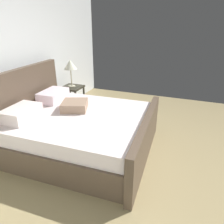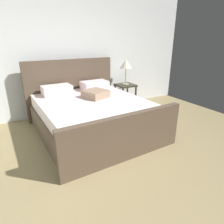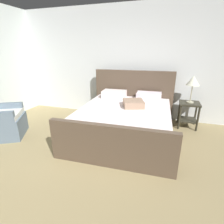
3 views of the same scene
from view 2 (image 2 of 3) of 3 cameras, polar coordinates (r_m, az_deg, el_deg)
ground_plane at (r=2.59m, az=8.13°, el=-19.82°), size 6.33×5.70×0.02m
wall_back at (r=4.63m, az=-13.94°, el=16.71°), size 6.45×0.12×2.79m
bed at (r=3.68m, az=-6.07°, el=-0.41°), size 2.06×2.31×1.26m
nightstand_right at (r=4.98m, az=3.91°, el=5.86°), size 0.44×0.44×0.60m
table_lamp_right at (r=4.85m, az=4.11°, el=13.65°), size 0.29×0.29×0.60m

